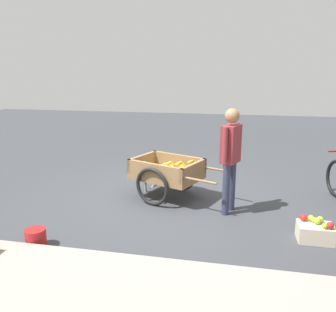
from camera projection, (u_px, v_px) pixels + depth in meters
The scene contains 6 objects.
ground_plane at pixel (169, 198), 5.91m from camera, with size 24.00×24.00×0.00m, color #3D3F44.
fruit_cart at pixel (167, 173), 5.85m from camera, with size 1.81×1.33×0.74m.
vendor_person at pixel (231, 152), 5.11m from camera, with size 0.31×0.54×1.62m.
dog at pixel (154, 163), 7.14m from camera, with size 0.48×0.53×0.40m.
plastic_bucket at pixel (36, 238), 4.26m from camera, with size 0.26×0.26×0.24m, color #B21E1E.
apple_crate at pixel (315, 231), 4.41m from camera, with size 0.44×0.32×0.31m.
Camera 1 is at (-1.09, 5.45, 2.15)m, focal length 36.45 mm.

